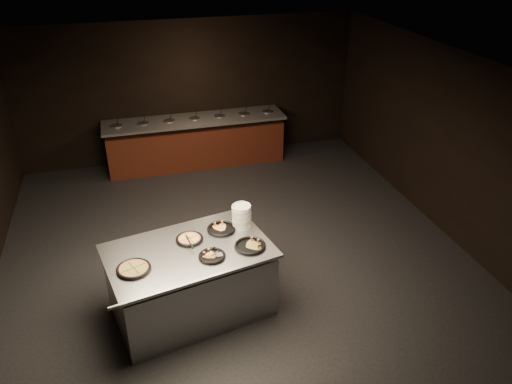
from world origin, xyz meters
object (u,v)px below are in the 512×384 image
(pan_cheese_whole, at_px, (189,239))
(pan_veggie_whole, at_px, (134,269))
(serving_counter, at_px, (191,282))
(plate_stack, at_px, (242,216))

(pan_cheese_whole, bearing_deg, pan_veggie_whole, -148.82)
(serving_counter, bearing_deg, pan_veggie_whole, -172.31)
(pan_cheese_whole, bearing_deg, plate_stack, 10.27)
(pan_veggie_whole, xyz_separation_m, pan_cheese_whole, (0.73, 0.44, -0.00))
(serving_counter, height_order, pan_cheese_whole, pan_cheese_whole)
(plate_stack, bearing_deg, serving_counter, -156.41)
(pan_veggie_whole, bearing_deg, plate_stack, 21.48)
(serving_counter, distance_m, plate_stack, 1.08)
(serving_counter, bearing_deg, plate_stack, 12.29)
(pan_veggie_whole, bearing_deg, serving_counter, 18.99)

